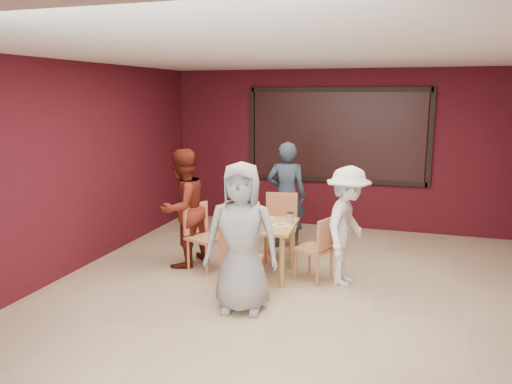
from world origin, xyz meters
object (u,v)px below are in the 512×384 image
(dining_table, at_px, (260,230))
(diner_right, at_px, (347,226))
(diner_left, at_px, (183,208))
(chair_back, at_px, (281,222))
(chair_left, at_px, (202,232))
(chair_front, at_px, (240,256))
(diner_back, at_px, (286,195))
(chair_right, at_px, (319,245))
(diner_front, at_px, (241,238))

(dining_table, distance_m, diner_right, 1.13)
(diner_left, bearing_deg, chair_back, 136.98)
(chair_left, bearing_deg, chair_back, 38.93)
(dining_table, bearing_deg, chair_left, 178.28)
(chair_front, distance_m, chair_back, 1.55)
(chair_left, distance_m, diner_left, 0.44)
(diner_back, bearing_deg, chair_back, 85.78)
(chair_back, distance_m, diner_right, 1.30)
(diner_right, bearing_deg, dining_table, 101.21)
(chair_right, xyz_separation_m, diner_left, (-1.92, 0.05, 0.34))
(dining_table, xyz_separation_m, chair_left, (-0.84, 0.03, -0.12))
(chair_right, relative_size, diner_back, 0.51)
(chair_front, bearing_deg, diner_left, 143.29)
(chair_left, xyz_separation_m, diner_back, (0.86, 1.29, 0.32))
(diner_right, bearing_deg, chair_back, 64.58)
(diner_back, xyz_separation_m, diner_right, (1.10, -1.28, -0.08))
(chair_right, xyz_separation_m, diner_right, (0.35, 0.03, 0.27))
(diner_left, height_order, diner_right, diner_left)
(chair_right, bearing_deg, diner_front, -120.49)
(diner_left, bearing_deg, dining_table, 103.86)
(chair_front, relative_size, diner_front, 0.54)
(chair_front, relative_size, diner_left, 0.55)
(diner_front, bearing_deg, chair_front, 103.00)
(dining_table, relative_size, diner_right, 0.63)
(chair_right, height_order, diner_left, diner_left)
(chair_left, bearing_deg, chair_right, -0.60)
(chair_front, bearing_deg, diner_front, -67.56)
(dining_table, relative_size, chair_right, 1.12)
(diner_right, bearing_deg, diner_left, 98.72)
(diner_back, relative_size, diner_left, 1.01)
(diner_front, bearing_deg, diner_back, 83.00)
(chair_front, height_order, diner_right, diner_right)
(diner_front, bearing_deg, chair_right, 50.08)
(chair_back, relative_size, diner_back, 0.57)
(dining_table, height_order, chair_back, chair_back)
(diner_back, height_order, diner_left, diner_back)
(dining_table, distance_m, diner_front, 1.13)
(chair_front, xyz_separation_m, chair_right, (0.78, 0.79, -0.03))
(diner_right, bearing_deg, chair_front, 135.35)
(chair_back, relative_size, diner_front, 0.57)
(chair_front, bearing_deg, diner_back, 89.26)
(chair_front, distance_m, diner_left, 1.45)
(diner_back, bearing_deg, diner_left, 37.10)
(chair_back, xyz_separation_m, diner_left, (-1.22, -0.70, 0.28))
(diner_front, xyz_separation_m, diner_left, (-1.27, 1.16, -0.01))
(chair_right, distance_m, diner_back, 1.55)
(dining_table, distance_m, chair_right, 0.79)
(diner_left, bearing_deg, diner_right, 106.29)
(diner_front, bearing_deg, dining_table, 86.82)
(chair_right, bearing_deg, chair_left, 179.40)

